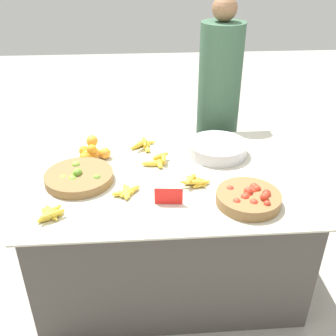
# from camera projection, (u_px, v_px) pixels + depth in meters

# --- Properties ---
(ground_plane) EXTENTS (12.00, 12.00, 0.00)m
(ground_plane) POSITION_uv_depth(u_px,v_px,m) (168.00, 266.00, 2.77)
(ground_plane) COLOR #A39E93
(market_table) EXTENTS (1.62, 1.16, 0.75)m
(market_table) POSITION_uv_depth(u_px,v_px,m) (168.00, 224.00, 2.58)
(market_table) COLOR #4C4742
(market_table) RESTS_ON ground_plane
(lime_bowl) EXTENTS (0.40, 0.40, 0.09)m
(lime_bowl) POSITION_uv_depth(u_px,v_px,m) (79.00, 177.00, 2.32)
(lime_bowl) COLOR olive
(lime_bowl) RESTS_ON market_table
(tomato_basket) EXTENTS (0.35, 0.35, 0.10)m
(tomato_basket) POSITION_uv_depth(u_px,v_px,m) (249.00, 198.00, 2.12)
(tomato_basket) COLOR olive
(tomato_basket) RESTS_ON market_table
(orange_pile) EXTENTS (0.21, 0.20, 0.13)m
(orange_pile) POSITION_uv_depth(u_px,v_px,m) (91.00, 152.00, 2.54)
(orange_pile) COLOR orange
(orange_pile) RESTS_ON market_table
(metal_bowl) EXTENTS (0.39, 0.39, 0.08)m
(metal_bowl) POSITION_uv_depth(u_px,v_px,m) (217.00, 148.00, 2.61)
(metal_bowl) COLOR #B7B7BF
(metal_bowl) RESTS_ON market_table
(price_sign) EXTENTS (0.15, 0.02, 0.10)m
(price_sign) POSITION_uv_depth(u_px,v_px,m) (169.00, 196.00, 2.11)
(price_sign) COLOR red
(price_sign) RESTS_ON market_table
(banana_bunch_front_center) EXTENTS (0.19, 0.16, 0.06)m
(banana_bunch_front_center) POSITION_uv_depth(u_px,v_px,m) (159.00, 161.00, 2.50)
(banana_bunch_front_center) COLOR gold
(banana_bunch_front_center) RESTS_ON market_table
(banana_bunch_back_center) EXTENTS (0.17, 0.16, 0.04)m
(banana_bunch_back_center) POSITION_uv_depth(u_px,v_px,m) (127.00, 192.00, 2.20)
(banana_bunch_back_center) COLOR gold
(banana_bunch_back_center) RESTS_ON market_table
(banana_bunch_middle_left) EXTENTS (0.15, 0.17, 0.05)m
(banana_bunch_middle_left) POSITION_uv_depth(u_px,v_px,m) (51.00, 213.00, 2.02)
(banana_bunch_middle_left) COLOR gold
(banana_bunch_middle_left) RESTS_ON market_table
(banana_bunch_front_left) EXTENTS (0.19, 0.15, 0.06)m
(banana_bunch_front_left) POSITION_uv_depth(u_px,v_px,m) (195.00, 181.00, 2.29)
(banana_bunch_front_left) COLOR gold
(banana_bunch_front_left) RESTS_ON market_table
(banana_bunch_front_right) EXTENTS (0.19, 0.18, 0.06)m
(banana_bunch_front_right) POSITION_uv_depth(u_px,v_px,m) (144.00, 145.00, 2.69)
(banana_bunch_front_right) COLOR gold
(banana_bunch_front_right) RESTS_ON market_table
(vendor_person) EXTENTS (0.33, 0.33, 1.67)m
(vendor_person) POSITION_uv_depth(u_px,v_px,m) (217.00, 114.00, 3.18)
(vendor_person) COLOR #385B42
(vendor_person) RESTS_ON ground_plane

